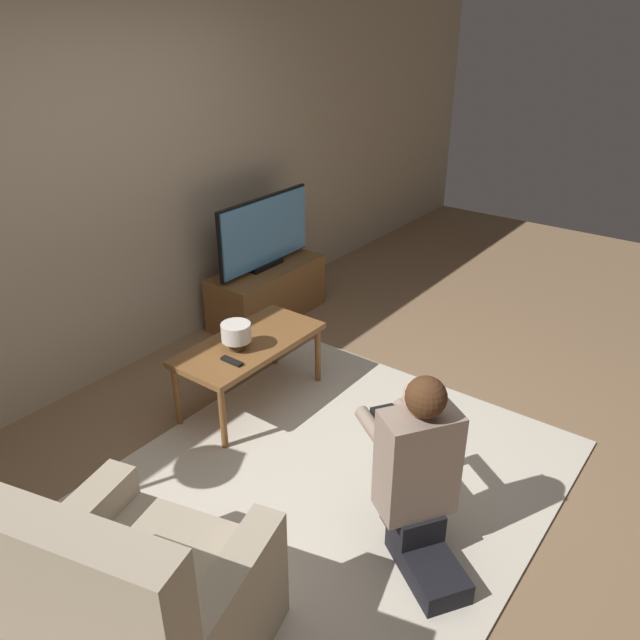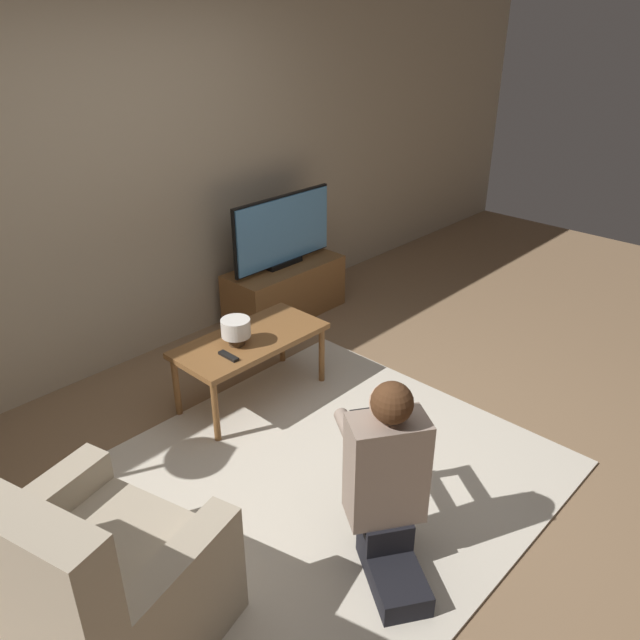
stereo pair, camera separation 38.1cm
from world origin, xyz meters
name	(u,v)px [view 2 (the right image)]	position (x,y,z in m)	size (l,w,h in m)	color
ground_plane	(327,475)	(0.00, 0.00, 0.00)	(10.00, 10.00, 0.00)	#896B4C
wall_back	(109,181)	(0.00, 1.93, 1.30)	(10.00, 0.06, 2.60)	tan
rug	(327,473)	(0.00, 0.00, 0.01)	(2.22, 2.11, 0.02)	beige
tv_stand	(285,290)	(1.23, 1.61, 0.22)	(1.01, 0.43, 0.44)	brown
tv	(283,231)	(1.23, 1.61, 0.73)	(0.99, 0.08, 0.57)	black
coffee_table	(251,344)	(0.22, 0.86, 0.40)	(0.98, 0.47, 0.45)	brown
armchair	(91,590)	(-1.37, -0.02, 0.31)	(0.94, 1.01, 0.97)	#B7A88E
person_kneeling	(387,479)	(-0.25, -0.58, 0.47)	(0.64, 0.79, 0.95)	black
table_lamp	(236,329)	(0.11, 0.86, 0.56)	(0.18, 0.18, 0.17)	#4C3823
remote	(229,356)	(-0.03, 0.77, 0.46)	(0.04, 0.15, 0.02)	black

